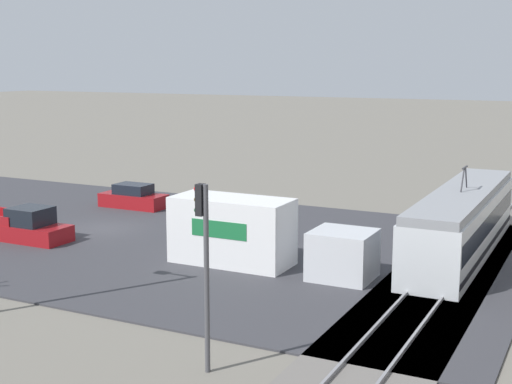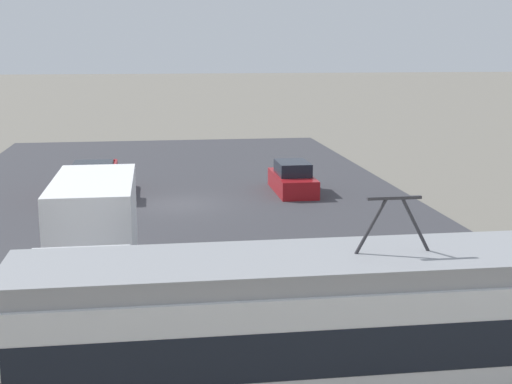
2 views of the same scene
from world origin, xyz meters
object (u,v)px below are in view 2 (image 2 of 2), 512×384
at_px(box_truck, 92,242).
at_px(pickup_truck, 95,183).
at_px(sedan_car_0, 293,179).
at_px(light_rail_tram, 389,330).

xyz_separation_m(box_truck, pickup_truck, (0.97, -13.60, -0.76)).
distance_m(pickup_truck, sedan_car_0, 9.72).
bearing_deg(pickup_truck, light_rail_tram, 109.24).
height_order(box_truck, sedan_car_0, box_truck).
xyz_separation_m(box_truck, sedan_car_0, (-8.75, -13.40, -0.80)).
bearing_deg(sedan_car_0, box_truck, 56.83).
distance_m(light_rail_tram, sedan_car_0, 21.51).
relative_size(box_truck, sedan_car_0, 2.17).
bearing_deg(box_truck, sedan_car_0, -123.17).
bearing_deg(sedan_car_0, light_rail_tram, 84.16).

